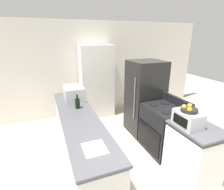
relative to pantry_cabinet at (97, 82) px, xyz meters
The scene contains 11 objects.
wall_back 0.42m from the pantry_cabinet, 105.80° to the left, with size 7.00×0.06×2.60m.
counter_left 2.06m from the pantry_cabinet, 115.87° to the right, with size 0.60×2.83×0.92m.
counter_right 2.97m from the pantry_cabinet, 75.93° to the right, with size 0.60×0.74×0.92m.
pantry_cabinet is the anchor object (origin of this frame).
stove 2.23m from the pantry_cabinet, 70.33° to the right, with size 0.66×0.80×1.08m.
refrigerator 1.48m from the pantry_cabinet, 58.41° to the right, with size 0.75×0.71×1.70m.
microwave 1.26m from the pantry_cabinet, 128.84° to the right, with size 0.40×0.52×0.29m.
wine_bottle 1.67m from the pantry_cabinet, 119.05° to the right, with size 0.09×0.09×0.27m.
toaster_oven 2.81m from the pantry_cabinet, 78.08° to the right, with size 0.29×0.40×0.24m.
fruit_bowl 2.81m from the pantry_cabinet, 78.16° to the right, with size 0.24×0.24×0.10m.
cutting_board 2.93m from the pantry_cabinet, 107.25° to the right, with size 0.27×0.30×0.02m.
Camera 1 is at (-1.24, -1.20, 2.20)m, focal length 28.00 mm.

